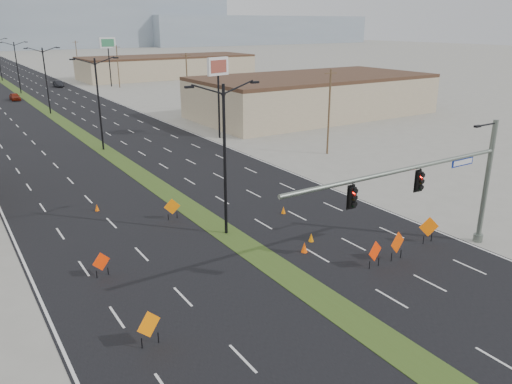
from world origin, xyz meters
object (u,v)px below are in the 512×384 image
streetlight_1 (99,101)px  cone_0 (304,247)px  construction_sign_4 (397,243)px  pole_sign_east_far (108,46)px  construction_sign_5 (429,228)px  cone_1 (311,237)px  signal_mast (440,183)px  streetlight_0 (225,156)px  car_mid (58,84)px  construction_sign_3 (375,252)px  streetlight_2 (46,79)px  streetlight_3 (17,66)px  cone_3 (97,208)px  car_left (15,97)px  pole_sign_east_near (218,73)px  cone_2 (283,210)px  construction_sign_0 (149,326)px  construction_sign_2 (172,207)px  construction_sign_1 (101,263)px

streetlight_1 → cone_0: 33.68m
construction_sign_4 → pole_sign_east_far: (12.46, 94.96, 7.61)m
construction_sign_5 → cone_1: size_ratio=3.08×
signal_mast → streetlight_0: (-8.56, 10.00, 0.63)m
construction_sign_5 → cone_0: 8.27m
streetlight_0 → car_mid: size_ratio=2.49×
streetlight_1 → construction_sign_3: bearing=-82.6°
streetlight_2 → streetlight_3: 28.00m
cone_1 → cone_3: cone_1 is taller
car_left → streetlight_3: bearing=74.1°
streetlight_1 → cone_3: streetlight_1 is taller
construction_sign_4 → cone_0: 5.58m
car_left → pole_sign_east_near: 51.45m
construction_sign_3 → cone_2: (0.65, 9.92, -0.71)m
car_mid → cone_3: size_ratio=7.41×
construction_sign_0 → pole_sign_east_far: 99.31m
streetlight_0 → signal_mast: bearing=-49.5°
construction_sign_4 → construction_sign_2: bearing=112.3°
streetlight_3 → car_mid: (8.85, 7.34, -4.75)m
car_left → construction_sign_2: size_ratio=2.45×
streetlight_0 → construction_sign_2: (-2.00, 4.35, -4.49)m
cone_3 → pole_sign_east_far: size_ratio=0.05×
construction_sign_0 → cone_2: bearing=13.6°
streetlight_0 → streetlight_3: 84.00m
car_left → car_mid: (11.29, 16.76, 0.00)m
streetlight_0 → streetlight_2: 56.00m
construction_sign_1 → construction_sign_3: 15.55m
construction_sign_1 → construction_sign_5: size_ratio=0.82×
construction_sign_0 → construction_sign_2: 15.05m
car_left → construction_sign_1: bearing=-96.2°
signal_mast → car_mid: (0.30, 101.34, -4.13)m
streetlight_0 → construction_sign_2: streetlight_0 is taller
streetlight_3 → cone_3: (-6.14, -74.97, -5.15)m
construction_sign_2 → construction_sign_3: construction_sign_3 is taller
construction_sign_3 → construction_sign_4: bearing=-12.2°
streetlight_2 → construction_sign_4: size_ratio=5.48×
streetlight_3 → construction_sign_5: streetlight_3 is taller
cone_1 → pole_sign_east_far: (15.09, 90.11, 8.40)m
construction_sign_0 → construction_sign_3: bearing=-21.0°
streetlight_2 → construction_sign_5: 65.34m
signal_mast → cone_1: size_ratio=27.92×
construction_sign_2 → cone_0: 10.62m
streetlight_1 → cone_0: (2.62, -33.19, -5.08)m
streetlight_2 → construction_sign_0: size_ratio=5.72×
streetlight_0 → construction_sign_1: 10.06m
construction_sign_5 → pole_sign_east_near: bearing=107.7°
cone_0 → pole_sign_east_far: pole_sign_east_far is taller
construction_sign_2 → streetlight_3: bearing=101.2°
streetlight_1 → construction_sign_4: 37.84m
construction_sign_0 → cone_2: (14.38, 9.92, -0.76)m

